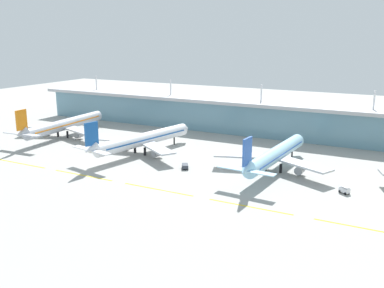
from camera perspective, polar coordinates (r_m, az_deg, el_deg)
name	(u,v)px	position (r m, az deg, el deg)	size (l,w,h in m)	color
ground_plane	(165,191)	(150.95, -3.61, -6.22)	(600.00, 600.00, 0.00)	#9E9E99
terminal_building	(264,116)	(242.09, 9.43, 3.67)	(288.00, 34.00, 27.16)	#6693A8
airliner_nearest	(64,125)	(238.79, -16.54, 2.43)	(48.72, 66.77, 18.90)	#ADB2BC
airliner_near_middle	(142,140)	(197.41, -6.62, 0.56)	(47.84, 65.02, 18.90)	white
airliner_far_middle	(275,155)	(174.35, 10.88, -1.42)	(48.70, 63.80, 18.90)	#9ED1EA
taxiway_stripe_west	(21,164)	(195.92, -21.65, -2.41)	(28.00, 0.70, 0.04)	yellow
taxiway_stripe_mid_west	(83,175)	(172.31, -14.17, -4.03)	(28.00, 0.70, 0.04)	yellow
taxiway_stripe_centre	(158,189)	(152.67, -4.52, -5.99)	(28.00, 0.70, 0.04)	yellow
taxiway_stripe_mid_east	(250,207)	(138.69, 7.60, -8.20)	(28.00, 0.70, 0.04)	yellow
taxiway_stripe_east	(364,228)	(132.20, 21.79, -10.30)	(28.00, 0.70, 0.04)	yellow
baggage_cart	(344,190)	(157.09, 19.47, -5.72)	(4.00, 3.53, 2.48)	silver
pushback_tug	(185,166)	(175.04, -0.92, -2.93)	(4.35, 5.01, 1.85)	#333842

